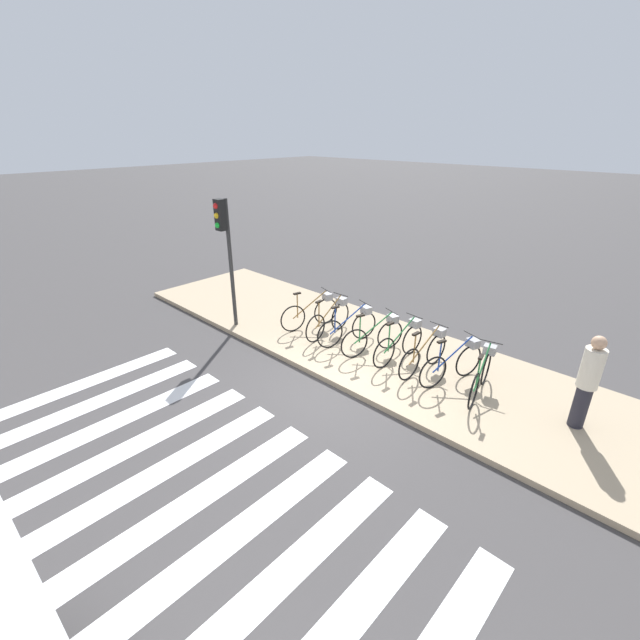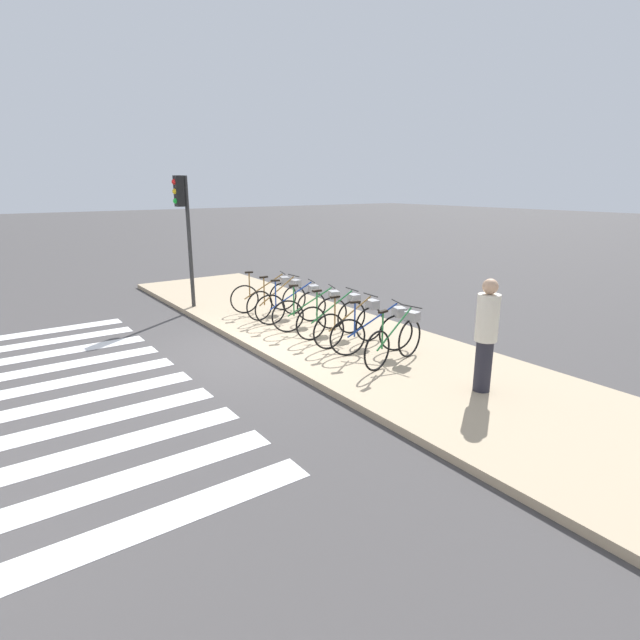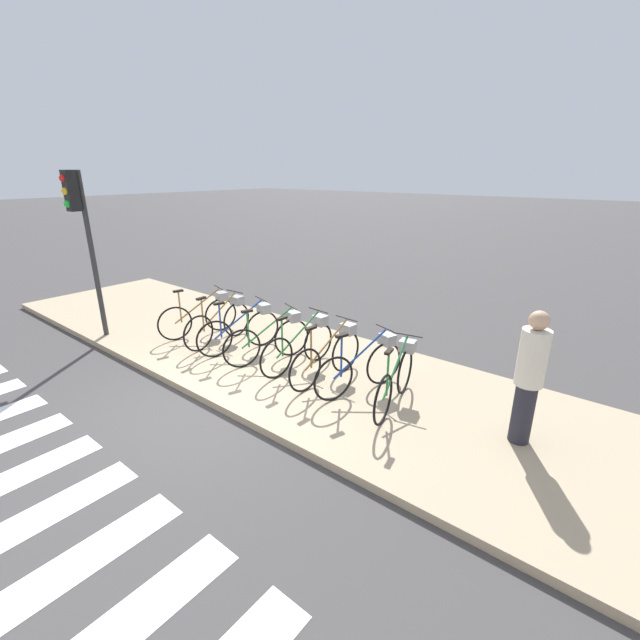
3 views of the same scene
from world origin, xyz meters
TOP-DOWN VIEW (x-y plane):
  - ground_plane at (0.00, 0.00)m, footprint 120.00×120.00m
  - sidewalk at (0.00, 1.82)m, footprint 15.82×3.65m
  - parked_bicycle_0 at (-2.34, 1.68)m, footprint 0.62×1.66m
  - parked_bicycle_1 at (-1.69, 1.67)m, footprint 0.46×1.72m
  - parked_bicycle_2 at (-1.02, 1.65)m, footprint 0.63×1.66m
  - parked_bicycle_3 at (-0.25, 1.67)m, footprint 0.69×1.63m
  - parked_bicycle_4 at (0.37, 1.79)m, footprint 0.46×1.71m
  - parked_bicycle_5 at (1.03, 1.74)m, footprint 0.46×1.72m
  - parked_bicycle_6 at (1.70, 1.76)m, footprint 0.66×1.64m
  - parked_bicycle_7 at (2.31, 1.71)m, footprint 0.51×1.69m
  - pedestrian at (4.02, 1.90)m, footprint 0.34×0.34m
  - traffic_light at (-3.96, 0.24)m, footprint 0.24×0.40m

SIDE VIEW (x-z plane):
  - ground_plane at x=0.00m, z-range 0.00..0.00m
  - sidewalk at x=0.00m, z-range 0.00..0.12m
  - parked_bicycle_0 at x=-2.34m, z-range 0.05..1.10m
  - parked_bicycle_1 at x=-1.69m, z-range 0.05..1.10m
  - parked_bicycle_2 at x=-1.02m, z-range 0.05..1.10m
  - parked_bicycle_3 at x=-0.25m, z-range 0.05..1.10m
  - parked_bicycle_4 at x=0.37m, z-range 0.05..1.10m
  - parked_bicycle_5 at x=1.03m, z-range 0.05..1.10m
  - parked_bicycle_6 at x=1.70m, z-range 0.05..1.10m
  - parked_bicycle_7 at x=2.31m, z-range 0.05..1.10m
  - pedestrian at x=4.02m, z-range 0.17..1.95m
  - traffic_light at x=-3.96m, z-range 0.86..4.20m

